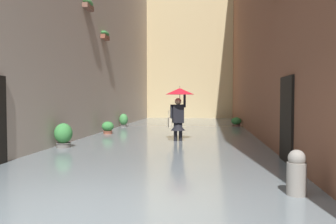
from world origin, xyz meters
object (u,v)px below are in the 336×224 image
object	(u,v)px
potted_plant_far_left	(236,123)
potted_plant_mid_right	(124,122)
potted_plant_near_right	(63,137)
potted_plant_far_right	(108,129)
mooring_bollard	(296,180)
person_wading	(179,105)

from	to	relation	value
potted_plant_far_left	potted_plant_mid_right	xyz separation A→B (m)	(5.87, 1.12, 0.10)
potted_plant_far_left	potted_plant_mid_right	size ratio (longest dim) A/B	0.77
potted_plant_near_right	potted_plant_far_right	size ratio (longest dim) A/B	1.29
potted_plant_far_left	potted_plant_near_right	world-z (taller)	potted_plant_near_right
potted_plant_mid_right	potted_plant_far_right	world-z (taller)	potted_plant_mid_right
potted_plant_far_left	mooring_bollard	distance (m)	12.59
potted_plant_mid_right	potted_plant_near_right	distance (m)	7.26
person_wading	potted_plant_mid_right	bearing A→B (deg)	-57.76
potted_plant_far_left	potted_plant_near_right	size ratio (longest dim) A/B	0.73
mooring_bollard	person_wading	bearing A→B (deg)	-69.18
person_wading	potted_plant_near_right	distance (m)	3.95
person_wading	potted_plant_far_right	distance (m)	3.86
person_wading	mooring_bollard	distance (m)	6.65
person_wading	potted_plant_far_right	bearing A→B (deg)	-31.77
potted_plant_near_right	potted_plant_far_right	distance (m)	3.89
person_wading	potted_plant_mid_right	xyz separation A→B (m)	(3.36, -5.33, -0.99)
potted_plant_mid_right	mooring_bollard	distance (m)	12.81
potted_plant_mid_right	mooring_bollard	bearing A→B (deg)	116.41
potted_plant_near_right	mooring_bollard	distance (m)	7.04
potted_plant_near_right	potted_plant_far_right	bearing A→B (deg)	-92.34
potted_plant_near_right	mooring_bollard	world-z (taller)	potted_plant_near_right
potted_plant_mid_right	mooring_bollard	xyz separation A→B (m)	(-5.70, 11.47, -0.03)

